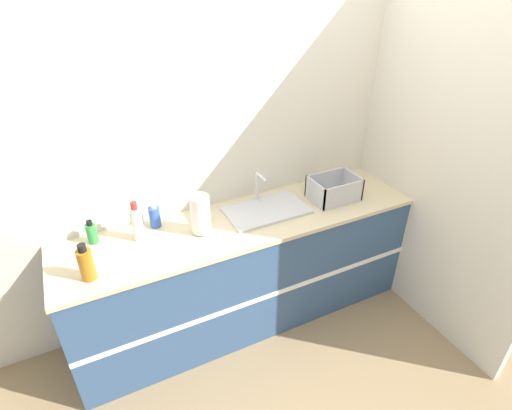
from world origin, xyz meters
The scene contains 11 objects.
ground_plane centered at (0.00, 0.00, 0.00)m, with size 12.00×12.00×0.00m, color #937A56.
wall_back centered at (0.00, 0.64, 1.30)m, with size 4.93×0.06×2.60m.
wall_right centered at (1.30, 0.30, 1.30)m, with size 0.06×2.61×2.60m.
counter_cabinet centered at (0.00, 0.30, 0.46)m, with size 2.56×0.63×0.91m.
sink centered at (0.19, 0.35, 0.93)m, with size 0.58×0.35×0.25m.
paper_towel_roll centered at (-0.31, 0.30, 1.05)m, with size 0.13×0.13×0.27m.
dish_rack centered at (0.73, 0.27, 0.98)m, with size 0.35×0.25×0.18m.
bottle_amber centered at (-1.04, 0.15, 1.02)m, with size 0.08×0.08×0.23m.
bottle_blue centered at (-0.57, 0.51, 0.99)m, with size 0.07×0.07×0.17m.
bottle_green centered at (-0.97, 0.50, 0.99)m, with size 0.06×0.06×0.16m.
bottle_white_spray centered at (-0.70, 0.41, 1.04)m, with size 0.07×0.07×0.28m.
Camera 1 is at (-0.95, -1.82, 2.45)m, focal length 28.00 mm.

